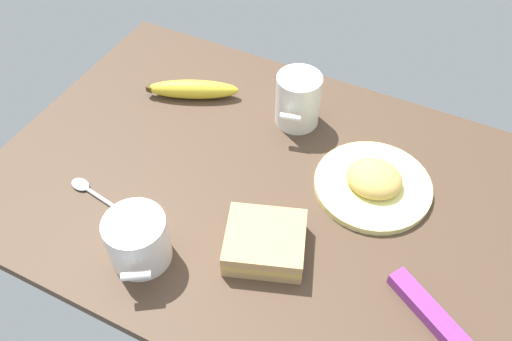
% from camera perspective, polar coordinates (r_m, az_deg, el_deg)
% --- Properties ---
extents(tabletop, '(0.90, 0.64, 0.02)m').
position_cam_1_polar(tabletop, '(0.94, -0.00, -1.61)').
color(tabletop, '#4C3828').
rests_on(tabletop, ground).
extents(plate_of_food, '(0.20, 0.20, 0.05)m').
position_cam_1_polar(plate_of_food, '(0.94, 12.17, -1.25)').
color(plate_of_food, '#EAE58C').
rests_on(plate_of_food, tabletop).
extents(coffee_mug_black, '(0.08, 0.11, 0.10)m').
position_cam_1_polar(coffee_mug_black, '(1.01, 4.16, 7.52)').
color(coffee_mug_black, white).
rests_on(coffee_mug_black, tabletop).
extents(coffee_mug_milky, '(0.10, 0.12, 0.09)m').
position_cam_1_polar(coffee_mug_milky, '(0.83, -12.27, -7.08)').
color(coffee_mug_milky, white).
rests_on(coffee_mug_milky, tabletop).
extents(sandwich_main, '(0.15, 0.14, 0.04)m').
position_cam_1_polar(sandwich_main, '(0.83, 0.96, -7.51)').
color(sandwich_main, tan).
rests_on(sandwich_main, tabletop).
extents(banana, '(0.18, 0.11, 0.04)m').
position_cam_1_polar(banana, '(1.09, -6.62, 8.43)').
color(banana, yellow).
rests_on(banana, tabletop).
extents(spoon, '(0.11, 0.03, 0.01)m').
position_cam_1_polar(spoon, '(0.96, -17.21, -1.88)').
color(spoon, silver).
rests_on(spoon, tabletop).
extents(snack_bar, '(0.13, 0.09, 0.02)m').
position_cam_1_polar(snack_bar, '(0.82, 17.52, -13.76)').
color(snack_bar, purple).
rests_on(snack_bar, tabletop).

